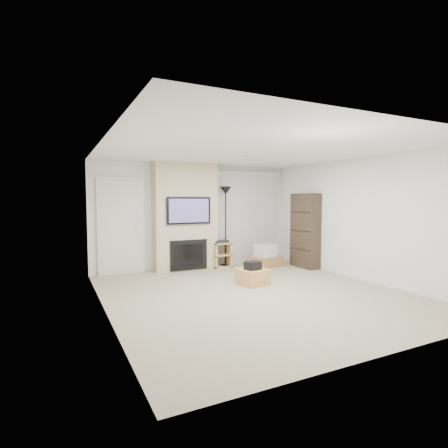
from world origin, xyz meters
name	(u,v)px	position (x,y,z in m)	size (l,w,h in m)	color
floor	(254,293)	(0.00, 0.00, 0.00)	(5.00, 5.50, 0.00)	tan
ceiling	(255,150)	(0.00, 0.00, 2.50)	(5.00, 5.50, 0.00)	white
wall_back	(196,216)	(0.00, 2.75, 1.25)	(5.00, 2.50, 0.00)	white
wall_front	(392,238)	(0.00, -2.75, 1.25)	(5.00, 2.50, 0.00)	white
wall_left	(104,228)	(-2.50, 0.00, 1.25)	(5.50, 2.50, 0.00)	white
wall_right	(358,219)	(2.50, 0.00, 1.25)	(5.50, 2.50, 0.00)	white
hvac_vent	(251,157)	(0.40, 0.80, 2.50)	(0.35, 0.18, 0.01)	silver
ottoman	(253,277)	(0.31, 0.56, 0.15)	(0.50, 0.50, 0.30)	#DD9E52
black_bag	(253,266)	(0.28, 0.52, 0.38)	(0.28, 0.22, 0.16)	black
fireplace_wall	(186,217)	(-0.35, 2.54, 1.24)	(1.50, 0.47, 2.50)	beige
entry_door	(121,227)	(-1.80, 2.71, 1.05)	(1.02, 0.11, 2.14)	silver
vertical_blinds	(247,214)	(1.40, 2.70, 1.27)	(1.98, 0.10, 2.37)	silver
floor_lamp	(226,204)	(0.67, 2.48, 1.55)	(0.29, 0.29, 1.97)	black
av_stand	(221,253)	(0.52, 2.43, 0.35)	(0.45, 0.38, 0.66)	#DAB46D
box_stack	(265,258)	(1.55, 2.03, 0.21)	(0.92, 0.76, 0.55)	#AB7C45
bookshelf	(305,231)	(2.34, 1.49, 0.90)	(0.30, 0.80, 1.80)	#2E231A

